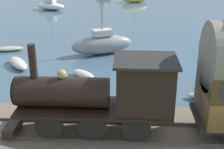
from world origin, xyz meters
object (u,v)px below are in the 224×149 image
Objects in this scene: rowboat_far_out at (83,74)px; rowboat_near_shore at (18,63)px; steam_locomotive at (107,91)px; rowboat_off_pier at (8,49)px; sailboat_gray at (102,44)px; rowboat_mid_harbor at (214,97)px; sailboat_white at (51,6)px.

rowboat_far_out is 4.97m from rowboat_near_shore.
steam_locomotive is 2.70× the size of rowboat_off_pier.
rowboat_far_out is at bearing 15.52° from steam_locomotive.
sailboat_gray is 4.93m from rowboat_far_out.
rowboat_far_out reaches higher than rowboat_off_pier.
rowboat_mid_harbor is (-7.64, -6.52, -0.62)m from sailboat_gray.
sailboat_gray is 10.06m from rowboat_mid_harbor.
rowboat_far_out is (-4.84, 0.77, -0.60)m from sailboat_gray.
rowboat_near_shore is at bearing -164.22° from rowboat_off_pier.
sailboat_gray is 7.45m from rowboat_off_pier.
sailboat_white reaches higher than steam_locomotive.
rowboat_off_pier is at bearing -157.59° from sailboat_white.
rowboat_far_out is 0.69× the size of rowboat_near_shore.
rowboat_mid_harbor is at bearing -163.08° from sailboat_gray.
steam_locomotive is 15.17m from rowboat_off_pier.
rowboat_far_out is (-5.17, -6.65, 0.04)m from rowboat_off_pier.
rowboat_far_out is at bearing 77.12° from rowboat_mid_harbor.
steam_locomotive is 2.37× the size of rowboat_near_shore.
sailboat_white is at bearing 37.78° from rowboat_mid_harbor.
sailboat_white is at bearing -10.62° from rowboat_off_pier.
rowboat_mid_harbor is (4.31, -5.31, -2.19)m from steam_locomotive.
sailboat_gray is (-18.75, -8.49, 0.25)m from sailboat_white.
sailboat_white is 3.44× the size of rowboat_far_out.
rowboat_mid_harbor is 1.53× the size of rowboat_far_out.
rowboat_off_pier is at bearing 35.06° from steam_locomotive.
rowboat_near_shore is (-3.13, 5.44, -0.56)m from sailboat_gray.
rowboat_near_shore is (4.51, 11.96, 0.06)m from rowboat_mid_harbor.
sailboat_white is 0.67× the size of sailboat_gray.
rowboat_mid_harbor is 12.78m from rowboat_near_shore.
steam_locomotive is 7.19m from rowboat_mid_harbor.
rowboat_near_shore is (8.82, 6.64, -2.14)m from steam_locomotive.
steam_locomotive is 0.67× the size of sailboat_gray.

